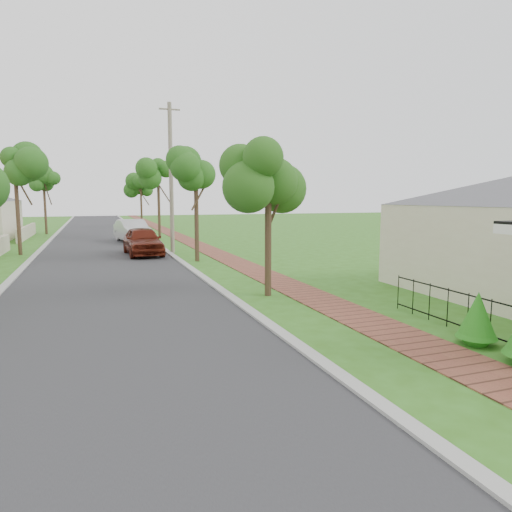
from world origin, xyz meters
TOP-DOWN VIEW (x-y plane):
  - ground at (0.00, 0.00)m, footprint 160.00×160.00m
  - road at (-3.00, 20.00)m, footprint 7.00×120.00m
  - kerb_right at (0.65, 20.00)m, footprint 0.30×120.00m
  - kerb_left at (-6.65, 20.00)m, footprint 0.30×120.00m
  - sidewalk at (3.25, 20.00)m, footprint 1.50×120.00m
  - street_trees at (-2.87, 26.84)m, footprint 10.70×37.65m
  - parked_car_red at (-0.87, 19.51)m, footprint 2.11×4.79m
  - parked_car_white at (-0.78, 27.61)m, footprint 2.58×5.23m
  - near_tree at (1.95, 7.00)m, footprint 1.88×1.88m
  - utility_pole at (0.90, 20.00)m, footprint 1.20×0.24m

SIDE VIEW (x-z plane):
  - ground at x=0.00m, z-range 0.00..0.00m
  - road at x=-3.00m, z-range -0.01..0.01m
  - kerb_right at x=0.65m, z-range -0.05..0.05m
  - kerb_left at x=-6.65m, z-range -0.05..0.05m
  - sidewalk at x=3.25m, z-range -0.01..0.01m
  - parked_car_red at x=-0.87m, z-range 0.00..1.61m
  - parked_car_white at x=-0.78m, z-range 0.00..1.65m
  - near_tree at x=1.95m, z-range 1.42..6.25m
  - utility_pole at x=0.90m, z-range 0.06..8.74m
  - street_trees at x=-2.87m, z-range 1.59..7.48m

